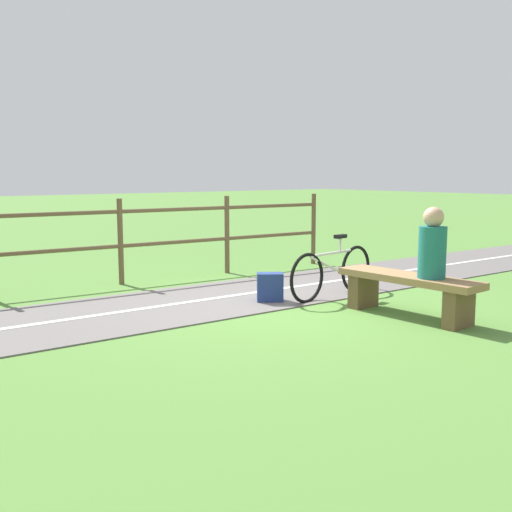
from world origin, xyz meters
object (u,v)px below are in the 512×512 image
object	(u,v)px
bench	(408,288)
person_seated	(432,246)
bicycle	(333,272)
backpack	(270,288)

from	to	relation	value
bench	person_seated	distance (m)	0.59
bicycle	backpack	world-z (taller)	bicycle
bicycle	backpack	xyz separation A→B (m)	(0.28, 0.85, -0.16)
bicycle	backpack	distance (m)	0.91
person_seated	backpack	bearing A→B (deg)	19.64
bench	backpack	distance (m)	1.77
backpack	bicycle	bearing A→B (deg)	-107.84
bench	bicycle	distance (m)	1.33
bench	backpack	world-z (taller)	bench
bench	bicycle	bearing A→B (deg)	-6.76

